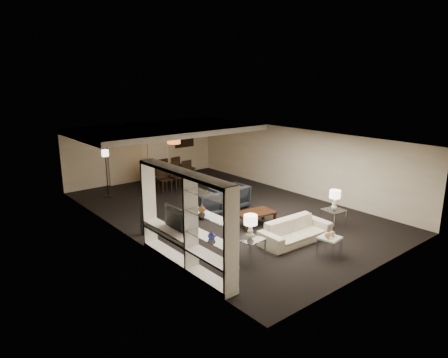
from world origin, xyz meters
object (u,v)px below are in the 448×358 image
at_px(floor_lamp, 107,174).
at_px(chair_nl, 164,179).
at_px(armchair_left, 206,203).
at_px(chair_fl, 148,173).
at_px(sofa, 296,231).
at_px(marble_table, 329,246).
at_px(armchair_right, 234,196).
at_px(floor_speaker, 142,217).
at_px(vase_amber, 202,208).
at_px(pendant_light, 174,141).
at_px(table_lamp_left, 250,227).
at_px(chair_nm, 177,176).
at_px(coffee_table, 255,219).
at_px(vase_blue, 212,235).
at_px(television, 173,219).
at_px(table_lamp_right, 335,200).
at_px(chair_nr, 190,174).
at_px(side_table_left, 250,249).
at_px(side_table_right, 333,218).
at_px(chair_fr, 173,168).
at_px(dining_table, 169,177).

bearing_deg(floor_lamp, chair_nl, -22.43).
bearing_deg(armchair_left, chair_fl, -91.02).
relative_size(sofa, marble_table, 4.37).
relative_size(armchair_right, floor_speaker, 0.81).
height_order(vase_amber, floor_speaker, vase_amber).
height_order(pendant_light, table_lamp_left, pendant_light).
bearing_deg(chair_nm, table_lamp_left, -107.50).
xyz_separation_m(sofa, coffee_table, (-0.00, 1.60, -0.10)).
relative_size(marble_table, vase_amber, 2.82).
bearing_deg(floor_speaker, vase_blue, -73.76).
height_order(pendant_light, chair_nl, pendant_light).
relative_size(armchair_right, chair_fl, 0.82).
xyz_separation_m(pendant_light, chair_nm, (-0.07, -0.29, -1.39)).
height_order(table_lamp_left, television, television).
distance_m(armchair_right, table_lamp_left, 4.05).
bearing_deg(table_lamp_left, table_lamp_right, 0.00).
bearing_deg(chair_nr, side_table_left, -114.13).
bearing_deg(chair_fl, coffee_table, 99.75).
height_order(side_table_left, side_table_right, same).
bearing_deg(vase_amber, chair_nl, 65.59).
height_order(sofa, vase_blue, vase_blue).
distance_m(chair_nl, chair_nm, 0.60).
relative_size(coffee_table, floor_lamp, 0.66).
relative_size(table_lamp_left, chair_fr, 0.57).
height_order(sofa, dining_table, dining_table).
relative_size(coffee_table, vase_amber, 6.77).
bearing_deg(table_lamp_left, side_table_left, 0.00).
bearing_deg(armchair_right, floor_lamp, -59.18).
height_order(table_lamp_right, marble_table, table_lamp_right).
bearing_deg(vase_amber, vase_blue, -90.00).
height_order(armchair_right, floor_lamp, floor_lamp).
xyz_separation_m(armchair_left, chair_nr, (1.56, 3.15, 0.13)).
bearing_deg(television, chair_nl, -29.04).
relative_size(vase_amber, dining_table, 0.09).
relative_size(sofa, television, 2.15).
bearing_deg(chair_nl, chair_nr, 0.72).
bearing_deg(chair_nm, chair_fl, 115.01).
distance_m(armchair_left, marble_table, 4.44).
bearing_deg(vase_blue, chair_nl, 66.68).
height_order(coffee_table, table_lamp_left, table_lamp_left).
bearing_deg(sofa, coffee_table, 92.38).
distance_m(side_table_right, floor_speaker, 5.62).
bearing_deg(coffee_table, chair_nr, 78.78).
bearing_deg(armchair_right, coffee_table, 66.06).
distance_m(pendant_light, chair_fr, 1.80).
bearing_deg(pendant_light, table_lamp_right, -79.34).
bearing_deg(sofa, marble_table, -87.62).
distance_m(armchair_left, table_lamp_right, 4.05).
relative_size(marble_table, vase_blue, 2.73).
relative_size(marble_table, chair_nm, 0.46).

